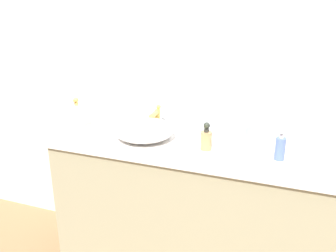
{
  "coord_description": "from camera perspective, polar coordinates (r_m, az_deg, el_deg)",
  "views": [
    {
      "loc": [
        0.4,
        -1.36,
        1.65
      ],
      "look_at": [
        -0.24,
        0.39,
        0.98
      ],
      "focal_mm": 38.75,
      "sensor_mm": 36.0,
      "label": 1
    }
  ],
  "objects": [
    {
      "name": "bathroom_wall_rear",
      "position": [
        2.16,
        9.32,
        10.29
      ],
      "size": [
        6.0,
        0.06,
        2.6
      ],
      "primitive_type": "cube",
      "color": "silver",
      "rests_on": "ground"
    },
    {
      "name": "vanity_counter",
      "position": [
        2.2,
        3.46,
        -13.23
      ],
      "size": [
        1.56,
        0.56,
        0.9
      ],
      "color": "gray",
      "rests_on": "ground"
    },
    {
      "name": "wall_mirror_panel",
      "position": [
        2.13,
        6.2,
        12.14
      ],
      "size": [
        1.38,
        0.01,
        0.94
      ],
      "primitive_type": "cube",
      "color": "#B2BCC6",
      "rests_on": "vanity_counter"
    },
    {
      "name": "sink_basin",
      "position": [
        2.01,
        -3.76,
        -0.62
      ],
      "size": [
        0.33,
        0.34,
        0.1
      ],
      "primitive_type": "ellipsoid",
      "color": "silver",
      "rests_on": "vanity_counter"
    },
    {
      "name": "faucet",
      "position": [
        2.16,
        -1.85,
        1.6
      ],
      "size": [
        0.03,
        0.14,
        0.14
      ],
      "color": "gold",
      "rests_on": "vanity_counter"
    },
    {
      "name": "soap_dispenser",
      "position": [
        1.83,
        17.25,
        -3.17
      ],
      "size": [
        0.05,
        0.05,
        0.16
      ],
      "color": "#50699F",
      "rests_on": "vanity_counter"
    },
    {
      "name": "lotion_bottle",
      "position": [
        2.19,
        -14.07,
        1.46
      ],
      "size": [
        0.05,
        0.05,
        0.2
      ],
      "color": "white",
      "rests_on": "vanity_counter"
    },
    {
      "name": "perfume_bottle",
      "position": [
        1.87,
        6.03,
        -1.99
      ],
      "size": [
        0.06,
        0.06,
        0.15
      ],
      "color": "tan",
      "rests_on": "vanity_counter"
    },
    {
      "name": "tissue_box",
      "position": [
        1.92,
        10.85,
        -1.2
      ],
      "size": [
        0.16,
        0.16,
        0.18
      ],
      "color": "#A8CCBE",
      "rests_on": "vanity_counter"
    },
    {
      "name": "candle_jar",
      "position": [
        1.9,
        20.77,
        -4.11
      ],
      "size": [
        0.06,
        0.06,
        0.05
      ],
      "primitive_type": "cylinder",
      "color": "silver",
      "rests_on": "vanity_counter"
    }
  ]
}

